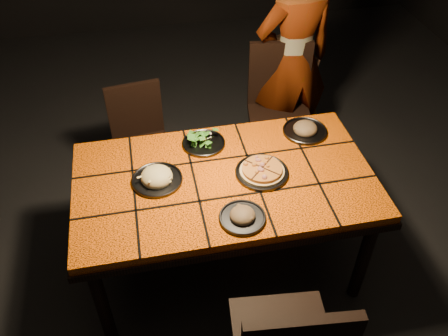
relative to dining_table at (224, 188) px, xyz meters
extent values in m
cube|color=black|center=(0.00, 0.00, -0.69)|extent=(6.00, 7.00, 0.04)
cube|color=#FF6408|center=(0.00, 0.00, 0.05)|extent=(1.60, 0.90, 0.05)
cube|color=black|center=(0.00, 0.00, 0.01)|extent=(1.62, 0.92, 0.04)
cylinder|color=black|center=(-0.72, -0.37, -0.34)|extent=(0.07, 0.07, 0.66)
cylinder|color=black|center=(0.72, -0.37, -0.34)|extent=(0.07, 0.07, 0.66)
cylinder|color=black|center=(-0.72, 0.37, -0.34)|extent=(0.07, 0.07, 0.66)
cylinder|color=black|center=(0.72, 0.37, -0.34)|extent=(0.07, 0.07, 0.66)
cylinder|color=black|center=(0.30, -0.66, -0.44)|extent=(0.04, 0.04, 0.45)
cylinder|color=black|center=(-0.06, -0.62, -0.44)|extent=(0.04, 0.04, 0.45)
cube|color=black|center=(-0.41, 0.75, -0.27)|extent=(0.42, 0.42, 0.04)
cube|color=black|center=(-0.44, 0.92, -0.05)|extent=(0.37, 0.09, 0.41)
cylinder|color=black|center=(-0.54, 0.58, -0.48)|extent=(0.03, 0.03, 0.38)
cylinder|color=black|center=(-0.24, 0.62, -0.48)|extent=(0.03, 0.03, 0.38)
cylinder|color=black|center=(-0.58, 0.88, -0.48)|extent=(0.03, 0.03, 0.38)
cylinder|color=black|center=(-0.29, 0.92, -0.48)|extent=(0.03, 0.03, 0.38)
cube|color=black|center=(0.57, 0.80, -0.20)|extent=(0.51, 0.51, 0.04)
cube|color=black|center=(0.60, 1.00, 0.06)|extent=(0.44, 0.11, 0.48)
cylinder|color=black|center=(0.37, 0.65, -0.45)|extent=(0.04, 0.04, 0.45)
cylinder|color=black|center=(0.72, 0.60, -0.45)|extent=(0.04, 0.04, 0.45)
cylinder|color=black|center=(0.42, 1.01, -0.45)|extent=(0.04, 0.04, 0.45)
cylinder|color=black|center=(0.78, 0.95, -0.45)|extent=(0.04, 0.04, 0.45)
imported|color=brown|center=(0.71, 1.03, 0.13)|extent=(0.63, 0.46, 1.61)
cylinder|color=#3E3E43|center=(0.20, -0.01, 0.08)|extent=(0.29, 0.29, 0.01)
torus|color=#3E3E43|center=(0.20, -0.01, 0.09)|extent=(0.29, 0.29, 0.01)
cylinder|color=tan|center=(0.20, -0.01, 0.10)|extent=(0.34, 0.34, 0.01)
cylinder|color=#C87734|center=(0.20, -0.01, 0.11)|extent=(0.31, 0.31, 0.02)
cylinder|color=#3E3E43|center=(-0.36, 0.04, 0.08)|extent=(0.27, 0.27, 0.01)
torus|color=#3E3E43|center=(-0.36, 0.04, 0.09)|extent=(0.27, 0.27, 0.01)
ellipsoid|color=beige|center=(-0.36, 0.04, 0.11)|extent=(0.16, 0.16, 0.09)
cylinder|color=#3E3E43|center=(-0.06, 0.30, 0.08)|extent=(0.25, 0.25, 0.01)
torus|color=#3E3E43|center=(-0.06, 0.30, 0.09)|extent=(0.25, 0.25, 0.01)
cylinder|color=#3E3E43|center=(0.03, -0.31, 0.08)|extent=(0.23, 0.23, 0.01)
torus|color=#3E3E43|center=(0.03, -0.31, 0.09)|extent=(0.23, 0.23, 0.01)
ellipsoid|color=brown|center=(0.03, -0.31, 0.11)|extent=(0.14, 0.14, 0.08)
cylinder|color=#3E3E43|center=(0.55, 0.29, 0.08)|extent=(0.26, 0.26, 0.01)
torus|color=#3E3E43|center=(0.55, 0.29, 0.09)|extent=(0.26, 0.26, 0.01)
ellipsoid|color=brown|center=(0.55, 0.29, 0.11)|extent=(0.16, 0.16, 0.09)
camera|label=1|loc=(-0.37, -1.81, 1.81)|focal=38.00mm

